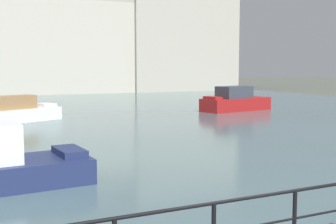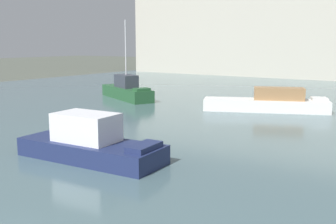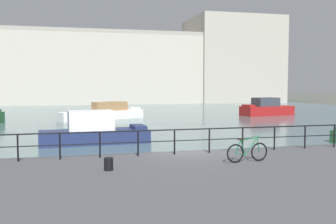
{
  "view_description": "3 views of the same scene",
  "coord_description": "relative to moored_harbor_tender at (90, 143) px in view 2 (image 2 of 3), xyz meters",
  "views": [
    {
      "loc": [
        -4.19,
        -6.29,
        3.9
      ],
      "look_at": [
        0.75,
        3.99,
        2.72
      ],
      "focal_mm": 47.77,
      "sensor_mm": 36.0,
      "label": 1
    },
    {
      "loc": [
        9.1,
        -3.86,
        5.15
      ],
      "look_at": [
        1.56,
        7.32,
        2.85
      ],
      "focal_mm": 43.0,
      "sensor_mm": 36.0,
      "label": 2
    },
    {
      "loc": [
        -5.01,
        -16.57,
        3.8
      ],
      "look_at": [
        0.42,
        5.13,
        2.18
      ],
      "focal_mm": 41.82,
      "sensor_mm": 36.0,
      "label": 3
    }
  ],
  "objects": [
    {
      "name": "water_basin",
      "position": [
        3.56,
        21.5,
        -0.74
      ],
      "size": [
        80.0,
        60.0,
        0.01
      ],
      "primitive_type": "cube",
      "color": "#476066",
      "rests_on": "ground_plane"
    },
    {
      "name": "moored_harbor_tender",
      "position": [
        0.0,
        0.0,
        0.0
      ],
      "size": [
        6.98,
        2.85,
        2.08
      ],
      "rotation": [
        0.0,
        0.0,
        0.07
      ],
      "color": "navy",
      "rests_on": "water_basin"
    },
    {
      "name": "moored_white_yacht",
      "position": [
        -11.51,
        16.35,
        0.05
      ],
      "size": [
        7.7,
        5.06,
        7.28
      ],
      "rotation": [
        0.0,
        0.0,
        -0.45
      ],
      "color": "#23512D",
      "rests_on": "water_basin"
    },
    {
      "name": "moored_green_narrowboat",
      "position": [
        2.06,
        17.05,
        -0.07
      ],
      "size": [
        9.38,
        5.46,
        1.84
      ],
      "rotation": [
        0.0,
        0.0,
        0.4
      ],
      "color": "white",
      "rests_on": "water_basin"
    }
  ]
}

